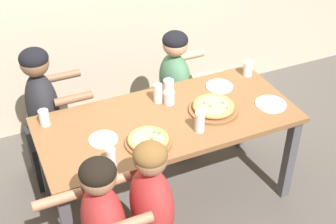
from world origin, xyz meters
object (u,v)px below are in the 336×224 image
empty_plate_b (219,86)px  diner_far_midright (175,94)px  cocktail_glass_blue (169,86)px  drinking_glass_c (248,69)px  drinking_glass_b (44,119)px  pizza_board_second (213,107)px  drinking_glass_e (169,98)px  empty_plate_a (103,139)px  diner_far_left (46,121)px  diner_near_midleft (152,224)px  drinking_glass_f (158,94)px  empty_plate_c (271,104)px  drinking_glass_a (111,157)px  drinking_glass_d (200,123)px  pizza_board_main (148,140)px

empty_plate_b → diner_far_midright: bearing=112.7°
cocktail_glass_blue → drinking_glass_c: bearing=-3.3°
empty_plate_b → drinking_glass_b: bearing=177.1°
pizza_board_second → drinking_glass_e: drinking_glass_e is taller
pizza_board_second → empty_plate_b: 0.32m
pizza_board_second → empty_plate_a: pizza_board_second is taller
diner_far_left → diner_near_midleft: (0.36, -1.24, -0.03)m
pizza_board_second → drinking_glass_f: bearing=139.2°
empty_plate_c → drinking_glass_a: (-1.25, -0.15, 0.06)m
empty_plate_b → drinking_glass_f: bearing=178.8°
diner_near_midleft → diner_far_left: bearing=16.2°
pizza_board_second → drinking_glass_b: 1.16m
pizza_board_second → diner_far_midright: diner_far_midright is taller
empty_plate_a → drinking_glass_f: size_ratio=1.30×
pizza_board_second → drinking_glass_b: (-1.12, 0.32, 0.02)m
pizza_board_second → diner_far_left: diner_far_left is taller
drinking_glass_b → diner_far_left: 0.45m
drinking_glass_c → diner_near_midleft: (-1.19, -0.89, -0.32)m
empty_plate_c → drinking_glass_c: drinking_glass_c is taller
drinking_glass_a → diner_far_midright: bearing=47.3°
drinking_glass_b → drinking_glass_e: size_ratio=1.15×
drinking_glass_c → diner_far_left: size_ratio=0.10×
drinking_glass_b → drinking_glass_d: drinking_glass_d is taller
empty_plate_c → drinking_glass_f: (-0.72, 0.37, 0.06)m
drinking_glass_a → cocktail_glass_blue: bearing=43.2°
diner_far_left → pizza_board_second: bearing=57.8°
empty_plate_b → cocktail_glass_blue: bearing=164.8°
pizza_board_second → diner_near_midleft: 0.95m
empty_plate_b → drinking_glass_d: (-0.39, -0.42, 0.06)m
drinking_glass_b → pizza_board_second: bearing=-16.2°
drinking_glass_c → drinking_glass_e: size_ratio=1.17×
drinking_glass_b → drinking_glass_f: drinking_glass_f is taller
drinking_glass_d → diner_far_midright: bearing=75.8°
cocktail_glass_blue → diner_far_midright: 0.49m
pizza_board_main → pizza_board_second: bearing=15.1°
drinking_glass_c → drinking_glass_d: 0.83m
pizza_board_second → pizza_board_main: bearing=-164.9°
cocktail_glass_blue → empty_plate_a: bearing=-150.3°
drinking_glass_b → drinking_glass_e: bearing=-7.2°
diner_near_midleft → drinking_glass_b: bearing=24.4°
diner_far_left → drinking_glass_d: bearing=46.3°
diner_near_midleft → pizza_board_second: bearing=-51.4°
drinking_glass_c → diner_near_midleft: diner_near_midleft is taller
pizza_board_main → drinking_glass_e: 0.48m
empty_plate_c → diner_far_midright: diner_far_midright is taller
empty_plate_c → drinking_glass_c: (0.07, 0.42, 0.05)m
empty_plate_c → drinking_glass_e: (-0.66, 0.32, 0.04)m
pizza_board_second → empty_plate_b: bearing=53.1°
empty_plate_a → cocktail_glass_blue: cocktail_glass_blue is taller
empty_plate_c → drinking_glass_e: size_ratio=2.22×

